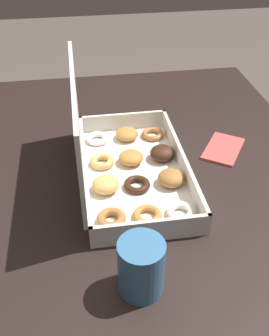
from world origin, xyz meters
TOP-DOWN VIEW (x-y plane):
  - dining_table at (0.00, 0.00)m, footprint 1.22×0.82m
  - donut_box at (0.05, 0.07)m, footprint 0.40×0.24m
  - coffee_mug at (-0.25, 0.08)m, footprint 0.08×0.08m
  - paper_napkin at (0.12, -0.19)m, footprint 0.15×0.14m

SIDE VIEW (x-z plane):
  - dining_table at x=0.00m, z-range 0.28..1.04m
  - paper_napkin at x=0.12m, z-range 0.77..0.77m
  - donut_box at x=0.05m, z-range 0.69..0.94m
  - coffee_mug at x=-0.25m, z-range 0.77..0.87m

